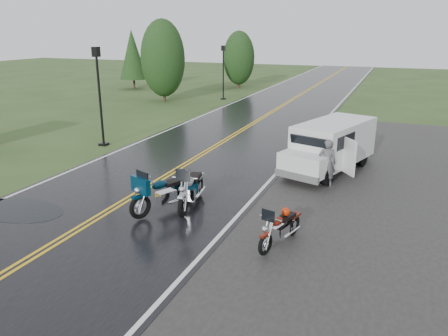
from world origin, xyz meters
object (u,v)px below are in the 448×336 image
lamp_post_near_left (100,97)px  lamp_post_far_left (223,73)px  motorcycle_teal (140,198)px  van_white (291,152)px  motorcycle_silver (182,196)px  motorcycle_red (266,236)px  person_at_van (327,164)px

lamp_post_near_left → lamp_post_far_left: size_ratio=1.10×
motorcycle_teal → van_white: van_white is taller
motorcycle_silver → lamp_post_near_left: 9.91m
motorcycle_teal → van_white: size_ratio=0.49×
van_white → motorcycle_teal: bearing=-101.5°
lamp_post_far_left → van_white: bearing=-60.8°
motorcycle_red → motorcycle_silver: bearing=171.1°
motorcycle_teal → lamp_post_far_left: size_ratio=0.57×
motorcycle_red → person_at_van: 5.69m
motorcycle_silver → lamp_post_far_left: 23.40m
motorcycle_teal → lamp_post_near_left: bearing=156.7°
motorcycle_silver → motorcycle_teal: bearing=-162.6°
motorcycle_teal → lamp_post_near_left: size_ratio=0.52×
motorcycle_silver → van_white: van_white is taller
motorcycle_silver → lamp_post_far_left: bearing=98.9°
motorcycle_silver → person_at_van: 5.56m
motorcycle_red → motorcycle_teal: bearing=-175.2°
lamp_post_near_left → van_white: bearing=-8.3°
van_white → person_at_van: bearing=-2.6°
van_white → motorcycle_silver: bearing=-94.2°
motorcycle_red → motorcycle_teal: motorcycle_teal is taller
person_at_van → motorcycle_red: bearing=75.6°
motorcycle_teal → lamp_post_far_left: bearing=129.7°
motorcycle_red → lamp_post_far_left: lamp_post_far_left is taller
motorcycle_red → lamp_post_near_left: size_ratio=0.42×
motorcycle_teal → motorcycle_silver: size_ratio=1.01×
motorcycle_teal → motorcycle_silver: 1.23m
lamp_post_near_left → motorcycle_silver: bearing=-40.1°
motorcycle_red → lamp_post_near_left: lamp_post_near_left is taller
lamp_post_far_left → person_at_van: bearing=-58.0°
motorcycle_silver → lamp_post_far_left: lamp_post_far_left is taller
lamp_post_near_left → lamp_post_far_left: 15.79m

